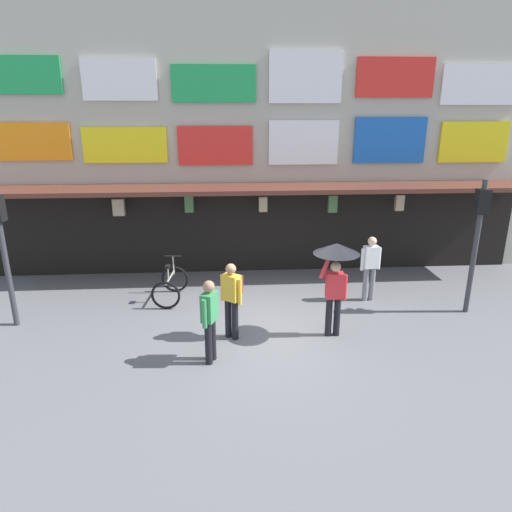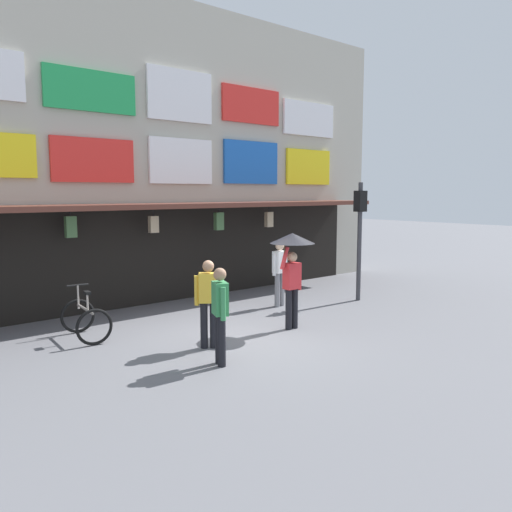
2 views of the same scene
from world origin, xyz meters
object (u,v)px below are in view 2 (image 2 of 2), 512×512
(pedestrian_in_purple, at_px, (209,297))
(pedestrian_in_green, at_px, (220,311))
(traffic_light_far, at_px, (360,222))
(bicycle_parked, at_px, (86,320))
(pedestrian_with_umbrella, at_px, (292,254))
(pedestrian_in_red, at_px, (280,270))

(pedestrian_in_purple, bearing_deg, pedestrian_in_green, -114.68)
(traffic_light_far, bearing_deg, pedestrian_in_purple, -170.65)
(traffic_light_far, height_order, pedestrian_in_green, traffic_light_far)
(bicycle_parked, bearing_deg, pedestrian_in_purple, -53.90)
(pedestrian_with_umbrella, bearing_deg, bicycle_parked, 149.74)
(pedestrian_in_red, distance_m, pedestrian_with_umbrella, 2.36)
(traffic_light_far, distance_m, pedestrian_in_green, 6.49)
(pedestrian_in_green, bearing_deg, traffic_light_far, 17.16)
(pedestrian_with_umbrella, bearing_deg, pedestrian_in_purple, 178.77)
(traffic_light_far, distance_m, bicycle_parked, 7.50)
(traffic_light_far, xyz_separation_m, bicycle_parked, (-7.19, 1.18, -1.75))
(bicycle_parked, xyz_separation_m, pedestrian_in_green, (1.10, -3.06, 0.55))
(pedestrian_in_green, distance_m, pedestrian_with_umbrella, 2.83)
(traffic_light_far, bearing_deg, bicycle_parked, 170.72)
(pedestrian_with_umbrella, bearing_deg, traffic_light_far, 15.61)
(pedestrian_in_green, xyz_separation_m, pedestrian_with_umbrella, (2.59, 0.90, 0.69))
(traffic_light_far, xyz_separation_m, pedestrian_in_green, (-6.09, -1.88, -1.19))
(traffic_light_far, xyz_separation_m, pedestrian_in_purple, (-5.66, -0.93, -1.16))
(pedestrian_in_purple, xyz_separation_m, pedestrian_with_umbrella, (2.16, -0.05, 0.66))
(traffic_light_far, relative_size, pedestrian_in_purple, 1.90)
(traffic_light_far, bearing_deg, pedestrian_in_red, 158.84)
(pedestrian_in_green, bearing_deg, bicycle_parked, 109.79)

